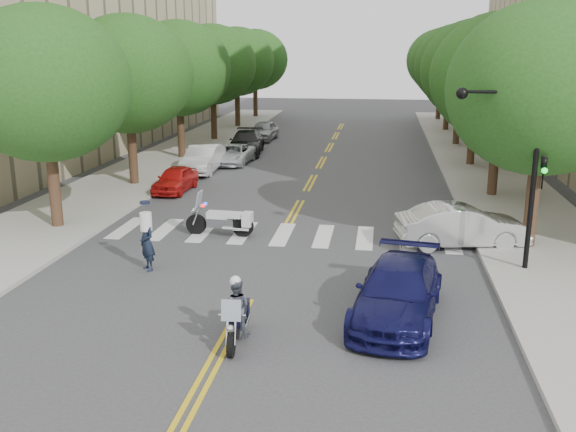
% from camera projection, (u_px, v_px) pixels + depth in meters
% --- Properties ---
extents(ground, '(140.00, 140.00, 0.00)m').
position_uv_depth(ground, '(248.00, 300.00, 18.06)').
color(ground, '#38383A').
rests_on(ground, ground).
extents(sidewalk_left, '(5.00, 60.00, 0.15)m').
position_uv_depth(sidewalk_left, '(171.00, 157.00, 40.40)').
color(sidewalk_left, '#9E9991').
rests_on(sidewalk_left, ground).
extents(sidewalk_right, '(5.00, 60.00, 0.15)m').
position_uv_depth(sidewalk_right, '(482.00, 165.00, 37.75)').
color(sidewalk_right, '#9E9991').
rests_on(sidewalk_right, ground).
extents(tree_l_0, '(6.40, 6.40, 8.45)m').
position_uv_depth(tree_l_0, '(44.00, 84.00, 23.59)').
color(tree_l_0, '#382316').
rests_on(tree_l_0, ground).
extents(tree_l_1, '(6.40, 6.40, 8.45)m').
position_uv_depth(tree_l_1, '(128.00, 74.00, 31.24)').
color(tree_l_1, '#382316').
rests_on(tree_l_1, ground).
extents(tree_l_2, '(6.40, 6.40, 8.45)m').
position_uv_depth(tree_l_2, '(178.00, 69.00, 38.88)').
color(tree_l_2, '#382316').
rests_on(tree_l_2, ground).
extents(tree_l_3, '(6.40, 6.40, 8.45)m').
position_uv_depth(tree_l_3, '(212.00, 65.00, 46.53)').
color(tree_l_3, '#382316').
rests_on(tree_l_3, ground).
extents(tree_l_4, '(6.40, 6.40, 8.45)m').
position_uv_depth(tree_l_4, '(237.00, 62.00, 54.18)').
color(tree_l_4, '#382316').
rests_on(tree_l_4, ground).
extents(tree_l_5, '(6.40, 6.40, 8.45)m').
position_uv_depth(tree_l_5, '(255.00, 60.00, 61.82)').
color(tree_l_5, '#382316').
rests_on(tree_l_5, ground).
extents(tree_r_0, '(6.40, 6.40, 8.45)m').
position_uv_depth(tree_r_0, '(543.00, 89.00, 21.13)').
color(tree_r_0, '#382316').
rests_on(tree_r_0, ground).
extents(tree_r_1, '(6.40, 6.40, 8.45)m').
position_uv_depth(tree_r_1, '(501.00, 77.00, 28.78)').
color(tree_r_1, '#382316').
rests_on(tree_r_1, ground).
extents(tree_r_2, '(6.40, 6.40, 8.45)m').
position_uv_depth(tree_r_2, '(477.00, 70.00, 36.43)').
color(tree_r_2, '#382316').
rests_on(tree_r_2, ground).
extents(tree_r_3, '(6.40, 6.40, 8.45)m').
position_uv_depth(tree_r_3, '(461.00, 66.00, 44.07)').
color(tree_r_3, '#382316').
rests_on(tree_r_3, ground).
extents(tree_r_4, '(6.40, 6.40, 8.45)m').
position_uv_depth(tree_r_4, '(450.00, 63.00, 51.72)').
color(tree_r_4, '#382316').
rests_on(tree_r_4, ground).
extents(tree_r_5, '(6.40, 6.40, 8.45)m').
position_uv_depth(tree_r_5, '(441.00, 60.00, 59.37)').
color(tree_r_5, '#382316').
rests_on(tree_r_5, ground).
extents(traffic_signal_pole, '(2.82, 0.42, 6.00)m').
position_uv_depth(traffic_signal_pole, '(520.00, 155.00, 19.37)').
color(traffic_signal_pole, black).
rests_on(traffic_signal_pole, ground).
extents(motorcycle_police, '(0.73, 2.09, 1.69)m').
position_uv_depth(motorcycle_police, '(236.00, 312.00, 15.38)').
color(motorcycle_police, black).
rests_on(motorcycle_police, ground).
extents(motorcycle_parked, '(2.61, 0.62, 1.68)m').
position_uv_depth(motorcycle_parked, '(225.00, 221.00, 23.98)').
color(motorcycle_parked, black).
rests_on(motorcycle_parked, ground).
extents(officer_standing, '(0.77, 0.78, 1.82)m').
position_uv_depth(officer_standing, '(147.00, 243.00, 20.25)').
color(officer_standing, black).
rests_on(officer_standing, ground).
extents(convertible, '(4.82, 2.49, 1.51)m').
position_uv_depth(convertible, '(462.00, 226.00, 22.69)').
color(convertible, silver).
rests_on(convertible, ground).
extents(sedan_blue, '(2.79, 5.28, 1.46)m').
position_uv_depth(sedan_blue, '(398.00, 292.00, 16.66)').
color(sedan_blue, '#0F0F41').
rests_on(sedan_blue, ground).
extents(parked_car_a, '(1.57, 3.66, 1.23)m').
position_uv_depth(parked_car_a, '(175.00, 179.00, 31.21)').
color(parked_car_a, red).
rests_on(parked_car_a, ground).
extents(parked_car_b, '(1.64, 4.60, 1.51)m').
position_uv_depth(parked_car_b, '(203.00, 159.00, 35.95)').
color(parked_car_b, silver).
rests_on(parked_car_b, ground).
extents(parked_car_c, '(2.14, 4.26, 1.16)m').
position_uv_depth(parked_car_c, '(233.00, 154.00, 38.49)').
color(parked_car_c, '#B5BABE').
rests_on(parked_car_c, ground).
extents(parked_car_d, '(2.55, 5.30, 1.49)m').
position_uv_depth(parked_car_d, '(246.00, 143.00, 42.02)').
color(parked_car_d, black).
rests_on(parked_car_d, ground).
extents(parked_car_e, '(1.91, 4.29, 1.43)m').
position_uv_depth(parked_car_e, '(264.00, 131.00, 48.08)').
color(parked_car_e, '#9F9EA4').
rests_on(parked_car_e, ground).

